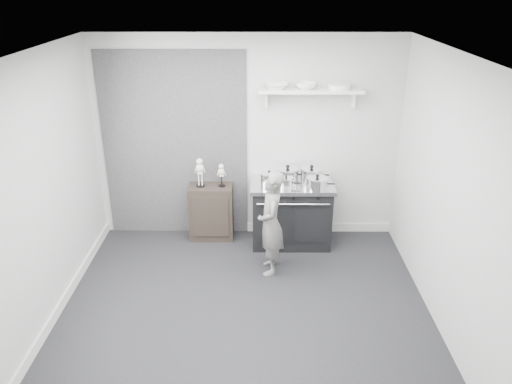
# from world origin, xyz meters

# --- Properties ---
(ground) EXTENTS (4.00, 4.00, 0.00)m
(ground) POSITION_xyz_m (0.00, 0.00, 0.00)
(ground) COLOR black
(ground) RESTS_ON ground
(room_shell) EXTENTS (4.02, 3.62, 2.71)m
(room_shell) POSITION_xyz_m (-0.09, 0.15, 1.64)
(room_shell) COLOR #B3B3B1
(room_shell) RESTS_ON ground
(wall_shelf) EXTENTS (1.30, 0.26, 0.24)m
(wall_shelf) POSITION_xyz_m (0.80, 1.68, 2.01)
(wall_shelf) COLOR silver
(wall_shelf) RESTS_ON room_shell
(stove) EXTENTS (1.08, 0.67, 0.86)m
(stove) POSITION_xyz_m (0.59, 1.48, 0.44)
(stove) COLOR black
(stove) RESTS_ON ground
(side_cabinet) EXTENTS (0.58, 0.34, 0.76)m
(side_cabinet) POSITION_xyz_m (-0.48, 1.61, 0.38)
(side_cabinet) COLOR black
(side_cabinet) RESTS_ON ground
(child) EXTENTS (0.32, 0.48, 1.29)m
(child) POSITION_xyz_m (0.30, 0.75, 0.65)
(child) COLOR slate
(child) RESTS_ON ground
(pot_front_left) EXTENTS (0.31, 0.23, 0.20)m
(pot_front_left) POSITION_xyz_m (0.29, 1.41, 0.95)
(pot_front_left) COLOR white
(pot_front_left) RESTS_ON stove
(pot_back_left) EXTENTS (0.38, 0.29, 0.20)m
(pot_back_left) POSITION_xyz_m (0.53, 1.60, 0.94)
(pot_back_left) COLOR white
(pot_back_left) RESTS_ON stove
(pot_back_right) EXTENTS (0.37, 0.29, 0.22)m
(pot_back_right) POSITION_xyz_m (0.84, 1.56, 0.95)
(pot_back_right) COLOR white
(pot_back_right) RESTS_ON stove
(pot_front_right) EXTENTS (0.36, 0.27, 0.20)m
(pot_front_right) POSITION_xyz_m (0.89, 1.28, 0.94)
(pot_front_right) COLOR white
(pot_front_right) RESTS_ON stove
(pot_front_center) EXTENTS (0.27, 0.18, 0.16)m
(pot_front_center) POSITION_xyz_m (0.50, 1.34, 0.93)
(pot_front_center) COLOR white
(pot_front_center) RESTS_ON stove
(skeleton_full) EXTENTS (0.13, 0.08, 0.45)m
(skeleton_full) POSITION_xyz_m (-0.61, 1.61, 0.98)
(skeleton_full) COLOR silver
(skeleton_full) RESTS_ON side_cabinet
(skeleton_torso) EXTENTS (0.10, 0.06, 0.36)m
(skeleton_torso) POSITION_xyz_m (-0.33, 1.61, 0.94)
(skeleton_torso) COLOR silver
(skeleton_torso) RESTS_ON side_cabinet
(bowl_large) EXTENTS (0.31, 0.31, 0.08)m
(bowl_large) POSITION_xyz_m (0.37, 1.67, 2.08)
(bowl_large) COLOR white
(bowl_large) RESTS_ON wall_shelf
(bowl_small) EXTENTS (0.26, 0.26, 0.08)m
(bowl_small) POSITION_xyz_m (0.73, 1.67, 2.08)
(bowl_small) COLOR white
(bowl_small) RESTS_ON wall_shelf
(plate_stack) EXTENTS (0.27, 0.27, 0.06)m
(plate_stack) POSITION_xyz_m (1.15, 1.67, 2.07)
(plate_stack) COLOR white
(plate_stack) RESTS_ON wall_shelf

